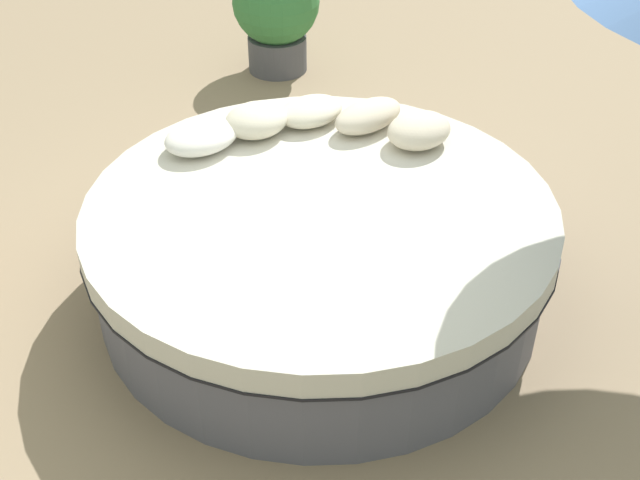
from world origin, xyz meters
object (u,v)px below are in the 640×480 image
Objects in this scene: throw_pillow_3 at (256,120)px; throw_pillow_0 at (419,130)px; round_bed at (320,248)px; throw_pillow_1 at (368,116)px; planter at (276,10)px; throw_pillow_2 at (311,111)px; throw_pillow_4 at (201,137)px.

throw_pillow_0 is at bearing 130.88° from throw_pillow_3.
throw_pillow_0 reaches higher than round_bed.
throw_pillow_1 is at bearing -151.29° from round_bed.
throw_pillow_0 is 1.05m from throw_pillow_3.
throw_pillow_1 is 0.50× the size of planter.
throw_pillow_1 is at bearing -75.90° from throw_pillow_0.
throw_pillow_2 is (0.31, -0.68, -0.02)m from throw_pillow_0.
throw_pillow_0 is at bearing 69.78° from planter.
throw_pillow_3 is at bearing 48.11° from planter.
throw_pillow_2 is at bearing -65.28° from throw_pillow_0.
throw_pillow_3 is at bearing -49.12° from throw_pillow_0.
round_bed is at bearing 98.66° from throw_pillow_4.
throw_pillow_1 is 1.09m from throw_pillow_4.
throw_pillow_3 reaches higher than round_bed.
throw_pillow_0 is at bearing 114.72° from throw_pillow_2.
throw_pillow_3 is 2.49m from planter.
throw_pillow_4 is (1.06, -0.87, -0.02)m from throw_pillow_0.
throw_pillow_2 is at bearing -127.97° from round_bed.
throw_pillow_3 is at bearing -104.65° from round_bed.
round_bed is 6.40× the size of throw_pillow_3.
planter is at bearing -115.06° from throw_pillow_1.
throw_pillow_1 is 1.13× the size of throw_pillow_2.
throw_pillow_0 is 0.94× the size of throw_pillow_2.
throw_pillow_2 reaches higher than round_bed.
throw_pillow_1 is at bearing 124.98° from throw_pillow_2.
throw_pillow_4 is at bearing -39.43° from throw_pillow_0.
throw_pillow_2 is 0.77m from throw_pillow_4.
throw_pillow_2 is 1.10× the size of throw_pillow_3.
round_bed is 1.00m from throw_pillow_3.
throw_pillow_3 is (0.69, -0.79, -0.00)m from throw_pillow_0.
throw_pillow_4 is (0.15, -0.96, 0.41)m from round_bed.
throw_pillow_4 is 0.47× the size of planter.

